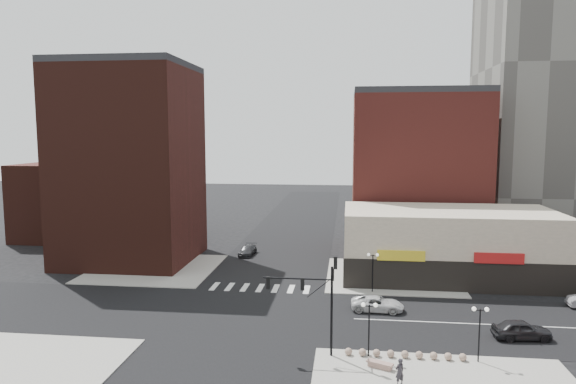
{
  "coord_description": "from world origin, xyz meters",
  "views": [
    {
      "loc": [
        9.3,
        -45.47,
        16.92
      ],
      "look_at": [
        3.35,
        4.98,
        11.0
      ],
      "focal_mm": 32.0,
      "sensor_mm": 36.0,
      "label": 1
    }
  ],
  "objects_px": {
    "pedestrian": "(400,372)",
    "street_lamp_se_b": "(480,320)",
    "dark_sedan_east": "(522,330)",
    "stone_bench": "(380,365)",
    "traffic_signal": "(319,291)",
    "street_lamp_se_a": "(369,316)",
    "street_lamp_ne": "(373,262)",
    "white_suv": "(377,304)",
    "dark_sedan_north": "(248,250)"
  },
  "relations": [
    {
      "from": "street_lamp_ne",
      "to": "dark_sedan_east",
      "type": "distance_m",
      "value": 16.18
    },
    {
      "from": "traffic_signal",
      "to": "street_lamp_ne",
      "type": "relative_size",
      "value": 1.87
    },
    {
      "from": "white_suv",
      "to": "dark_sedan_east",
      "type": "distance_m",
      "value": 12.61
    },
    {
      "from": "pedestrian",
      "to": "dark_sedan_north",
      "type": "bearing_deg",
      "value": -96.64
    },
    {
      "from": "street_lamp_se_b",
      "to": "pedestrian",
      "type": "bearing_deg",
      "value": -144.96
    },
    {
      "from": "dark_sedan_east",
      "to": "white_suv",
      "type": "bearing_deg",
      "value": 59.45
    },
    {
      "from": "street_lamp_se_a",
      "to": "dark_sedan_north",
      "type": "bearing_deg",
      "value": 116.44
    },
    {
      "from": "street_lamp_se_a",
      "to": "white_suv",
      "type": "xyz_separation_m",
      "value": [
        1.23,
        10.42,
        -2.6
      ]
    },
    {
      "from": "traffic_signal",
      "to": "white_suv",
      "type": "bearing_deg",
      "value": 64.02
    },
    {
      "from": "dark_sedan_east",
      "to": "dark_sedan_north",
      "type": "distance_m",
      "value": 38.21
    },
    {
      "from": "stone_bench",
      "to": "street_lamp_ne",
      "type": "bearing_deg",
      "value": 113.61
    },
    {
      "from": "traffic_signal",
      "to": "dark_sedan_east",
      "type": "relative_size",
      "value": 1.67
    },
    {
      "from": "street_lamp_ne",
      "to": "dark_sedan_east",
      "type": "xyz_separation_m",
      "value": [
        11.64,
        -10.96,
        -2.5
      ]
    },
    {
      "from": "traffic_signal",
      "to": "stone_bench",
      "type": "bearing_deg",
      "value": -24.48
    },
    {
      "from": "traffic_signal",
      "to": "street_lamp_se_a",
      "type": "height_order",
      "value": "traffic_signal"
    },
    {
      "from": "street_lamp_se_a",
      "to": "traffic_signal",
      "type": "bearing_deg",
      "value": 177.43
    },
    {
      "from": "street_lamp_ne",
      "to": "white_suv",
      "type": "height_order",
      "value": "street_lamp_ne"
    },
    {
      "from": "street_lamp_ne",
      "to": "stone_bench",
      "type": "xyz_separation_m",
      "value": [
        -0.26,
        -17.88,
        -2.93
      ]
    },
    {
      "from": "street_lamp_ne",
      "to": "stone_bench",
      "type": "height_order",
      "value": "street_lamp_ne"
    },
    {
      "from": "dark_sedan_east",
      "to": "stone_bench",
      "type": "relative_size",
      "value": 2.36
    },
    {
      "from": "street_lamp_ne",
      "to": "street_lamp_se_a",
      "type": "bearing_deg",
      "value": -93.58
    },
    {
      "from": "street_lamp_se_a",
      "to": "street_lamp_ne",
      "type": "height_order",
      "value": "same"
    },
    {
      "from": "dark_sedan_east",
      "to": "street_lamp_se_a",
      "type": "bearing_deg",
      "value": 106.42
    },
    {
      "from": "street_lamp_se_a",
      "to": "pedestrian",
      "type": "distance_m",
      "value": 5.19
    },
    {
      "from": "street_lamp_se_a",
      "to": "dark_sedan_east",
      "type": "height_order",
      "value": "street_lamp_se_a"
    },
    {
      "from": "stone_bench",
      "to": "dark_sedan_north",
      "type": "bearing_deg",
      "value": 140.62
    },
    {
      "from": "street_lamp_se_a",
      "to": "dark_sedan_east",
      "type": "xyz_separation_m",
      "value": [
        12.64,
        5.04,
        -2.5
      ]
    },
    {
      "from": "white_suv",
      "to": "dark_sedan_north",
      "type": "distance_m",
      "value": 26.46
    },
    {
      "from": "street_lamp_se_b",
      "to": "pedestrian",
      "type": "height_order",
      "value": "street_lamp_se_b"
    },
    {
      "from": "street_lamp_se_b",
      "to": "pedestrian",
      "type": "relative_size",
      "value": 2.23
    },
    {
      "from": "street_lamp_ne",
      "to": "dark_sedan_north",
      "type": "xyz_separation_m",
      "value": [
        -16.41,
        14.98,
        -2.63
      ]
    },
    {
      "from": "white_suv",
      "to": "dark_sedan_north",
      "type": "relative_size",
      "value": 1.09
    },
    {
      "from": "traffic_signal",
      "to": "dark_sedan_east",
      "type": "distance_m",
      "value": 17.61
    },
    {
      "from": "dark_sedan_north",
      "to": "stone_bench",
      "type": "height_order",
      "value": "dark_sedan_north"
    },
    {
      "from": "traffic_signal",
      "to": "white_suv",
      "type": "xyz_separation_m",
      "value": [
        4.99,
        10.25,
        -4.27
      ]
    },
    {
      "from": "street_lamp_ne",
      "to": "dark_sedan_north",
      "type": "distance_m",
      "value": 22.38
    },
    {
      "from": "traffic_signal",
      "to": "street_lamp_se_a",
      "type": "xyz_separation_m",
      "value": [
        3.76,
        -0.17,
        -1.67
      ]
    },
    {
      "from": "street_lamp_se_a",
      "to": "white_suv",
      "type": "relative_size",
      "value": 0.84
    },
    {
      "from": "street_lamp_se_a",
      "to": "street_lamp_se_b",
      "type": "distance_m",
      "value": 8.0
    },
    {
      "from": "traffic_signal",
      "to": "street_lamp_ne",
      "type": "bearing_deg",
      "value": 73.25
    },
    {
      "from": "street_lamp_se_b",
      "to": "pedestrian",
      "type": "distance_m",
      "value": 7.8
    },
    {
      "from": "street_lamp_se_b",
      "to": "street_lamp_ne",
      "type": "bearing_deg",
      "value": 113.63
    },
    {
      "from": "traffic_signal",
      "to": "street_lamp_se_b",
      "type": "height_order",
      "value": "traffic_signal"
    },
    {
      "from": "pedestrian",
      "to": "street_lamp_se_b",
      "type": "bearing_deg",
      "value": -177.71
    },
    {
      "from": "dark_sedan_east",
      "to": "street_lamp_ne",
      "type": "bearing_deg",
      "value": 41.41
    },
    {
      "from": "street_lamp_ne",
      "to": "stone_bench",
      "type": "relative_size",
      "value": 2.1
    },
    {
      "from": "street_lamp_se_a",
      "to": "dark_sedan_north",
      "type": "xyz_separation_m",
      "value": [
        -15.41,
        30.98,
        -2.63
      ]
    },
    {
      "from": "street_lamp_se_a",
      "to": "street_lamp_se_b",
      "type": "xyz_separation_m",
      "value": [
        8.0,
        0.0,
        0.0
      ]
    },
    {
      "from": "traffic_signal",
      "to": "stone_bench",
      "type": "xyz_separation_m",
      "value": [
        4.5,
        -2.05,
        -4.6
      ]
    },
    {
      "from": "traffic_signal",
      "to": "white_suv",
      "type": "relative_size",
      "value": 1.56
    }
  ]
}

